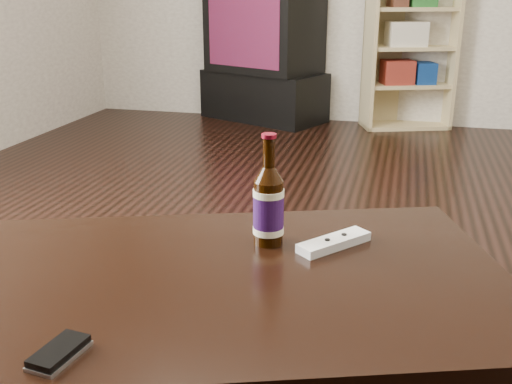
% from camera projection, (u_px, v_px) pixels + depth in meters
% --- Properties ---
extents(floor, '(5.00, 6.00, 0.01)m').
position_uv_depth(floor, '(360.00, 312.00, 2.03)').
color(floor, black).
rests_on(floor, ground).
extents(tv_stand, '(1.08, 0.84, 0.39)m').
position_uv_depth(tv_stand, '(264.00, 96.00, 4.87)').
color(tv_stand, black).
rests_on(tv_stand, floor).
extents(tv, '(0.97, 0.82, 0.62)m').
position_uv_depth(tv, '(264.00, 31.00, 4.70)').
color(tv, black).
rests_on(tv, tv_stand).
extents(bookshelf, '(0.71, 0.49, 1.20)m').
position_uv_depth(bookshelf, '(408.00, 44.00, 4.47)').
color(bookshelf, tan).
rests_on(bookshelf, floor).
extents(coffee_table, '(1.41, 1.09, 0.47)m').
position_uv_depth(coffee_table, '(216.00, 302.00, 1.28)').
color(coffee_table, black).
rests_on(coffee_table, floor).
extents(beer_bottle, '(0.09, 0.09, 0.26)m').
position_uv_depth(beer_bottle, '(269.00, 206.00, 1.39)').
color(beer_bottle, black).
rests_on(beer_bottle, coffee_table).
extents(phone, '(0.07, 0.11, 0.02)m').
position_uv_depth(phone, '(59.00, 353.00, 0.98)').
color(phone, '#AEAFB1').
rests_on(phone, coffee_table).
extents(remote, '(0.16, 0.18, 0.02)m').
position_uv_depth(remote, '(334.00, 242.00, 1.39)').
color(remote, white).
rests_on(remote, coffee_table).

